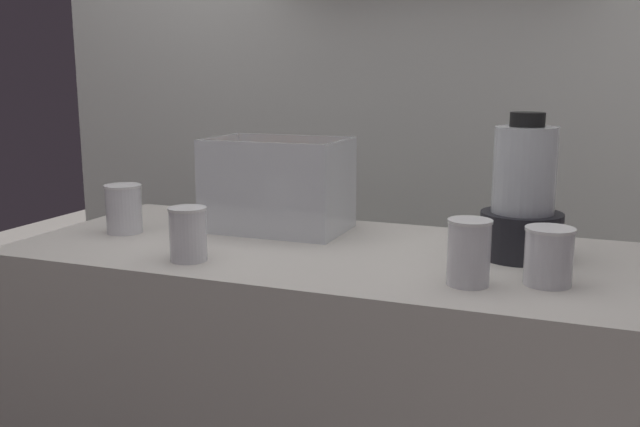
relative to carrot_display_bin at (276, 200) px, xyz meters
name	(u,v)px	position (x,y,z in m)	size (l,w,h in m)	color
counter	(320,427)	(0.18, -0.14, -0.53)	(1.40, 0.64, 0.90)	beige
back_wall_unit	(406,83)	(0.18, 0.62, 0.29)	(2.60, 0.24, 2.50)	silver
carrot_display_bin	(276,200)	(0.00, 0.00, 0.00)	(0.34, 0.23, 0.23)	white
blender_pitcher	(523,200)	(0.62, -0.07, 0.05)	(0.18, 0.18, 0.31)	black
juice_cup_mango_far_left	(124,212)	(-0.34, -0.18, -0.02)	(0.09, 0.09, 0.12)	white
juice_cup_pomegranate_left	(188,237)	(-0.04, -0.35, -0.02)	(0.08, 0.08, 0.12)	white
juice_cup_orange_middle	(469,257)	(0.54, -0.31, -0.02)	(0.08, 0.08, 0.13)	white
juice_cup_mango_right	(548,260)	(0.68, -0.25, -0.03)	(0.09, 0.09, 0.11)	white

